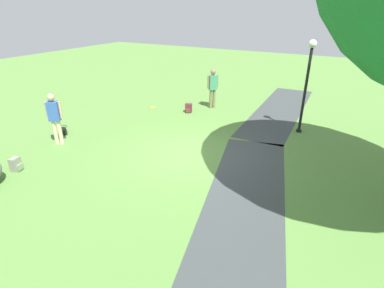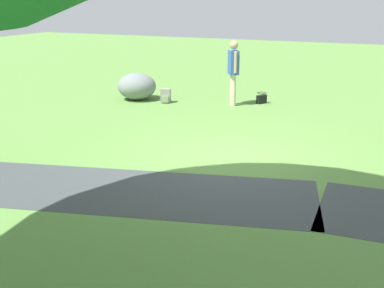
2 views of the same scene
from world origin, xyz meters
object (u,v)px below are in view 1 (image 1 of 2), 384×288
(lamp_post, at_px, (307,77))
(handbag_on_grass, at_px, (64,131))
(spare_backpack_on_lawn, at_px, (189,108))
(backpack_by_boulder, at_px, (16,164))
(woman_with_handbag, at_px, (54,115))
(frisbee_on_grass, at_px, (153,107))
(man_near_boulder, at_px, (213,86))

(lamp_post, xyz_separation_m, handbag_on_grass, (4.46, -7.62, -1.93))
(spare_backpack_on_lawn, bearing_deg, backpack_by_boulder, -14.68)
(lamp_post, bearing_deg, spare_backpack_on_lawn, -89.47)
(lamp_post, relative_size, spare_backpack_on_lawn, 8.36)
(woman_with_handbag, relative_size, handbag_on_grass, 4.87)
(lamp_post, height_order, spare_backpack_on_lawn, lamp_post)
(spare_backpack_on_lawn, distance_m, frisbee_on_grass, 1.86)
(frisbee_on_grass, bearing_deg, woman_with_handbag, -4.91)
(spare_backpack_on_lawn, xyz_separation_m, frisbee_on_grass, (0.16, -1.84, -0.18))
(man_near_boulder, bearing_deg, frisbee_on_grass, -62.51)
(man_near_boulder, xyz_separation_m, frisbee_on_grass, (1.29, -2.48, -1.03))
(woman_with_handbag, distance_m, frisbee_on_grass, 5.05)
(handbag_on_grass, relative_size, backpack_by_boulder, 0.91)
(backpack_by_boulder, distance_m, frisbee_on_grass, 6.80)
(man_near_boulder, distance_m, handbag_on_grass, 6.60)
(handbag_on_grass, bearing_deg, man_near_boulder, 148.00)
(handbag_on_grass, xyz_separation_m, backpack_by_boulder, (2.54, 1.00, 0.05))
(lamp_post, bearing_deg, handbag_on_grass, -59.64)
(woman_with_handbag, bearing_deg, frisbee_on_grass, 175.09)
(woman_with_handbag, height_order, backpack_by_boulder, woman_with_handbag)
(man_near_boulder, height_order, spare_backpack_on_lawn, man_near_boulder)
(man_near_boulder, bearing_deg, handbag_on_grass, -32.00)
(lamp_post, xyz_separation_m, frisbee_on_grass, (0.21, -6.63, -2.07))
(spare_backpack_on_lawn, height_order, frisbee_on_grass, spare_backpack_on_lawn)
(backpack_by_boulder, distance_m, spare_backpack_on_lawn, 7.20)
(spare_backpack_on_lawn, bearing_deg, handbag_on_grass, -32.60)
(lamp_post, height_order, woman_with_handbag, lamp_post)
(backpack_by_boulder, relative_size, frisbee_on_grass, 1.81)
(backpack_by_boulder, bearing_deg, man_near_boulder, 163.07)
(lamp_post, height_order, man_near_boulder, lamp_post)
(lamp_post, distance_m, backpack_by_boulder, 9.82)
(woman_with_handbag, height_order, frisbee_on_grass, woman_with_handbag)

